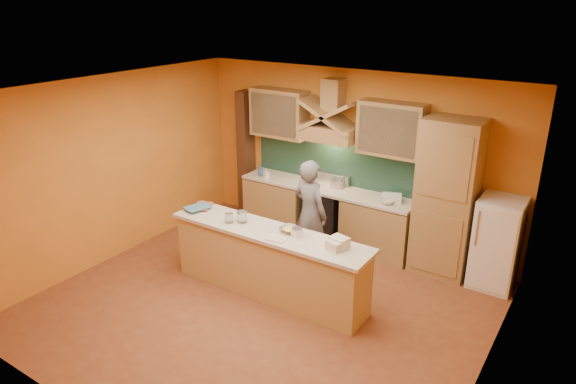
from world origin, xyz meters
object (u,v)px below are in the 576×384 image
Objects in this scene: person at (310,214)px; kitchen_scale at (297,233)px; fridge at (497,243)px; mixing_bowl at (289,229)px; stove at (325,214)px.

kitchen_scale is (0.38, -0.96, 0.17)m from person.
fridge is 2.81m from kitchen_scale.
kitchen_scale is at bearing -138.49° from fridge.
person is 14.38× the size of kitchen_scale.
stove is at bearing 104.22° from mixing_bowl.
mixing_bowl is (0.22, -0.90, 0.15)m from person.
mixing_bowl is at bearing 178.49° from kitchen_scale.
fridge reaches higher than kitchen_scale.
person reaches higher than mixing_bowl.
person is 6.69× the size of mixing_bowl.
stove is at bearing 129.83° from kitchen_scale.
kitchen_scale reaches higher than mixing_bowl.
mixing_bowl is at bearing -75.78° from stove.
stove is 0.99m from person.
person is 1.05m from kitchen_scale.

